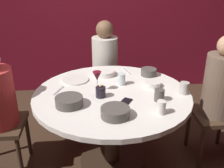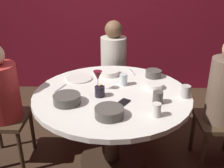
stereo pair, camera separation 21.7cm
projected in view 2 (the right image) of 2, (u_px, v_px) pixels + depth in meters
The scene contains 19 objects.
ground_plane at pixel (112, 160), 2.50m from camera, with size 8.00×8.00×0.00m, color #382619.
dining_table at pixel (112, 108), 2.27m from camera, with size 1.33×1.33×0.72m.
seated_diner_left at pixel (0, 93), 2.23m from camera, with size 0.40×0.40×1.14m.
seated_diner_back at pixel (114, 59), 3.04m from camera, with size 0.40×0.40×1.16m.
candle_holder at pixel (100, 91), 2.13m from camera, with size 0.08×0.08×0.11m.
wine_glass at pixel (98, 76), 2.20m from camera, with size 0.08×0.08×0.18m.
dinner_plate at pixel (79, 78), 2.47m from camera, with size 0.25×0.25×0.01m, color silver.
cell_phone at pixel (123, 103), 2.03m from camera, with size 0.07×0.14×0.01m, color black.
bowl_serving_large at pixel (109, 112), 1.84m from camera, with size 0.21×0.21×0.07m, color #4C4742.
bowl_salad_center at pixel (153, 74), 2.51m from camera, with size 0.15×0.15×0.07m, color #4C4742.
bowl_small_white at pixel (154, 86), 2.28m from camera, with size 0.15×0.15×0.05m, color silver.
bowl_sauce_side at pixel (109, 73), 2.56m from camera, with size 0.20×0.20×0.05m, color silver.
bowl_rice_portion at pixel (67, 99), 2.02m from camera, with size 0.21×0.21×0.07m, color #4C4742.
cup_near_candle at pixel (124, 80), 2.33m from camera, with size 0.07×0.07×0.10m, color silver.
cup_by_left_diner at pixel (156, 110), 1.84m from camera, with size 0.06×0.06×0.10m, color silver.
cup_by_right_diner at pixel (186, 92), 2.11m from camera, with size 0.08×0.08×0.10m, color #B2ADA3.
cup_center_front at pixel (158, 98), 2.02m from camera, with size 0.08×0.08×0.10m, color #4C4742.
fork_near_plate at pixel (132, 72), 2.64m from camera, with size 0.02×0.18×0.01m, color #B7B7BC.
knife_near_plate at pixel (60, 88), 2.28m from camera, with size 0.02×0.18×0.01m, color #B7B7BC.
Camera 2 is at (0.04, -1.99, 1.69)m, focal length 41.86 mm.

